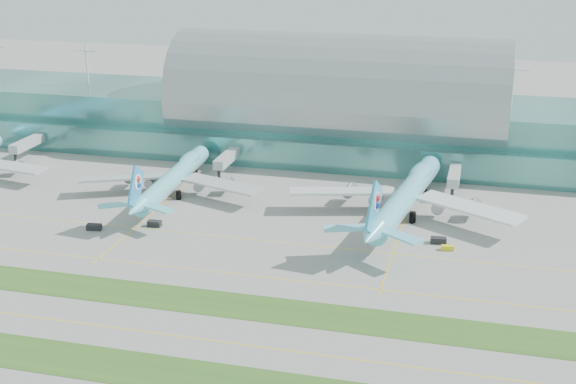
# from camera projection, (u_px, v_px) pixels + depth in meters

# --- Properties ---
(ground) EXTENTS (700.00, 700.00, 0.00)m
(ground) POSITION_uv_depth(u_px,v_px,m) (226.00, 309.00, 177.46)
(ground) COLOR gray
(ground) RESTS_ON ground
(terminal) EXTENTS (340.00, 69.10, 36.00)m
(terminal) POSITION_uv_depth(u_px,v_px,m) (339.00, 114.00, 290.69)
(terminal) COLOR #3D7A75
(terminal) RESTS_ON ground
(grass_strip_near) EXTENTS (420.00, 12.00, 0.08)m
(grass_strip_near) POSITION_uv_depth(u_px,v_px,m) (179.00, 375.00, 151.82)
(grass_strip_near) COLOR #2D591E
(grass_strip_near) RESTS_ON ground
(grass_strip_far) EXTENTS (420.00, 12.00, 0.08)m
(grass_strip_far) POSITION_uv_depth(u_px,v_px,m) (229.00, 305.00, 179.28)
(grass_strip_far) COLOR #2D591E
(grass_strip_far) RESTS_ON ground
(taxiline_b) EXTENTS (420.00, 0.35, 0.01)m
(taxiline_b) POSITION_uv_depth(u_px,v_px,m) (205.00, 339.00, 164.64)
(taxiline_b) COLOR yellow
(taxiline_b) RESTS_ON ground
(taxiline_c) EXTENTS (420.00, 0.35, 0.01)m
(taxiline_c) POSITION_uv_depth(u_px,v_px,m) (250.00, 275.00, 193.93)
(taxiline_c) COLOR yellow
(taxiline_c) RESTS_ON ground
(taxiline_d) EXTENTS (420.00, 0.35, 0.01)m
(taxiline_d) POSITION_uv_depth(u_px,v_px,m) (274.00, 242.00, 214.07)
(taxiline_d) COLOR yellow
(taxiline_d) RESTS_ON ground
(airliner_b) EXTENTS (59.67, 67.77, 18.65)m
(airliner_b) POSITION_uv_depth(u_px,v_px,m) (174.00, 177.00, 248.35)
(airliner_b) COLOR #64CEDC
(airliner_b) RESTS_ON ground
(airliner_c) EXTENTS (68.20, 77.99, 21.48)m
(airliner_c) POSITION_uv_depth(u_px,v_px,m) (407.00, 194.00, 230.37)
(airliner_c) COLOR #68CFE5
(airliner_c) RESTS_ON ground
(gse_c) EXTENTS (4.24, 2.52, 1.66)m
(gse_c) POSITION_uv_depth(u_px,v_px,m) (94.00, 227.00, 221.78)
(gse_c) COLOR black
(gse_c) RESTS_ON ground
(gse_d) EXTENTS (3.83, 2.21, 1.61)m
(gse_d) POSITION_uv_depth(u_px,v_px,m) (154.00, 224.00, 224.35)
(gse_d) COLOR black
(gse_d) RESTS_ON ground
(gse_e) EXTENTS (3.39, 1.96, 1.25)m
(gse_e) POSITION_uv_depth(u_px,v_px,m) (448.00, 248.00, 208.46)
(gse_e) COLOR yellow
(gse_e) RESTS_ON ground
(gse_f) EXTENTS (4.40, 2.60, 1.60)m
(gse_f) POSITION_uv_depth(u_px,v_px,m) (438.00, 240.00, 212.81)
(gse_f) COLOR black
(gse_f) RESTS_ON ground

